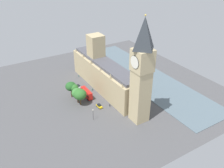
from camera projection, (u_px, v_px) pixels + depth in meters
ground_plane at (103, 88)px, 148.87m from camera, size 131.97×131.97×0.00m
river_thames at (143, 76)px, 163.08m from camera, size 29.66×118.77×0.25m
parliament_building at (104, 73)px, 146.32m from camera, size 13.89×61.97×30.59m
clock_tower at (142, 71)px, 108.70m from camera, size 8.58×8.58×52.40m
car_silver_kerbside at (78, 86)px, 149.22m from camera, size 2.04×4.08×1.74m
double_decker_bus_midblock at (87, 93)px, 138.95m from camera, size 2.67×10.51×4.75m
car_yellow_cab_under_trees at (99, 106)px, 130.57m from camera, size 2.03×4.18×1.74m
pedestrian_leading at (110, 105)px, 131.45m from camera, size 0.63×0.70×1.68m
pedestrian_near_tower at (79, 76)px, 162.02m from camera, size 0.64×0.57×1.55m
pedestrian_opposite_hall at (92, 89)px, 146.19m from camera, size 0.70×0.70×1.71m
plane_tree_corner at (71, 86)px, 136.85m from camera, size 6.10×6.10×9.64m
plane_tree_trailing at (77, 93)px, 131.90m from camera, size 6.35×6.35×9.07m
plane_tree_far_end at (80, 94)px, 129.96m from camera, size 7.08×7.08×9.71m
plane_tree_by_river_gate at (74, 88)px, 136.00m from camera, size 4.67×4.67×8.80m
street_lamp_slot_10 at (93, 113)px, 119.44m from camera, size 0.56×0.56×6.19m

